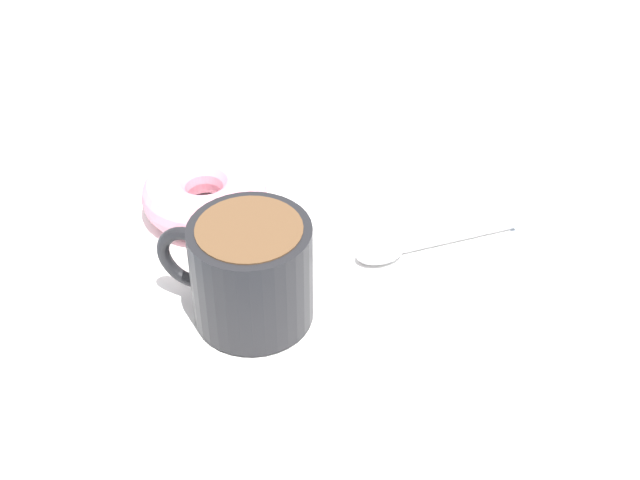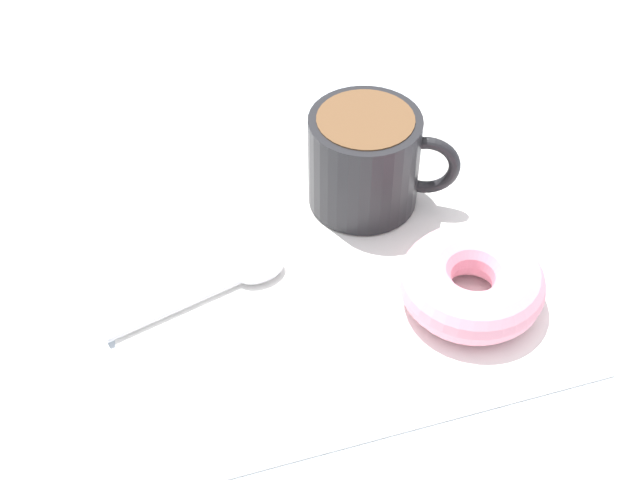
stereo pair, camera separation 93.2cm
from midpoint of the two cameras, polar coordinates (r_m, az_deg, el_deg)
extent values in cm
cube|color=#B2BCC6|center=(46.40, -13.77, -48.89)|extent=(120.00, 120.00, 2.00)
cube|color=white|center=(45.10, -8.86, -45.46)|extent=(30.61, 30.61, 0.30)
cylinder|color=black|center=(41.90, -21.15, -51.29)|extent=(8.21, 8.21, 7.50)
cylinder|color=brown|center=(38.46, -23.08, -51.16)|extent=(7.01, 7.01, 0.60)
torus|color=black|center=(43.02, -28.14, -47.49)|extent=(5.05, 2.81, 5.10)
torus|color=pink|center=(46.01, -21.90, -35.74)|extent=(9.80, 9.80, 3.54)
ellipsoid|color=silver|center=(44.27, -0.91, -45.27)|extent=(4.12, 3.30, 0.90)
cylinder|color=silver|center=(45.00, 9.40, -42.31)|extent=(10.19, 3.42, 0.56)
camera|label=1|loc=(0.47, -172.06, -40.85)|focal=50.00mm
camera|label=2|loc=(0.47, 7.94, 40.85)|focal=50.00mm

